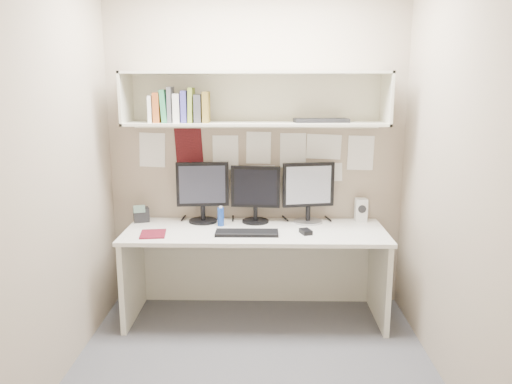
{
  "coord_description": "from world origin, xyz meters",
  "views": [
    {
      "loc": [
        0.08,
        -3.05,
        1.81
      ],
      "look_at": [
        0.01,
        0.35,
        1.09
      ],
      "focal_mm": 35.0,
      "sensor_mm": 36.0,
      "label": 1
    }
  ],
  "objects_px": {
    "monitor_left": "(203,190)",
    "keyboard": "(247,233)",
    "maroon_notebook": "(153,234)",
    "desk_phone": "(141,214)",
    "speaker": "(361,210)",
    "monitor_center": "(255,192)",
    "desk": "(255,274)",
    "monitor_right": "(308,190)"
  },
  "relations": [
    {
      "from": "desk",
      "to": "keyboard",
      "type": "bearing_deg",
      "value": -114.12
    },
    {
      "from": "monitor_left",
      "to": "desk_phone",
      "type": "height_order",
      "value": "monitor_left"
    },
    {
      "from": "monitor_left",
      "to": "speaker",
      "type": "relative_size",
      "value": 2.62
    },
    {
      "from": "speaker",
      "to": "desk_phone",
      "type": "xyz_separation_m",
      "value": [
        -1.79,
        -0.05,
        -0.04
      ]
    },
    {
      "from": "desk",
      "to": "maroon_notebook",
      "type": "bearing_deg",
      "value": -168.38
    },
    {
      "from": "maroon_notebook",
      "to": "speaker",
      "type": "bearing_deg",
      "value": 6.91
    },
    {
      "from": "keyboard",
      "to": "maroon_notebook",
      "type": "height_order",
      "value": "keyboard"
    },
    {
      "from": "monitor_right",
      "to": "desk",
      "type": "bearing_deg",
      "value": -163.77
    },
    {
      "from": "monitor_center",
      "to": "speaker",
      "type": "xyz_separation_m",
      "value": [
        0.86,
        0.05,
        -0.16
      ]
    },
    {
      "from": "desk_phone",
      "to": "speaker",
      "type": "bearing_deg",
      "value": -16.83
    },
    {
      "from": "monitor_left",
      "to": "speaker",
      "type": "xyz_separation_m",
      "value": [
        1.29,
        0.05,
        -0.17
      ]
    },
    {
      "from": "speaker",
      "to": "desk_phone",
      "type": "distance_m",
      "value": 1.79
    },
    {
      "from": "maroon_notebook",
      "to": "monitor_center",
      "type": "bearing_deg",
      "value": 18.74
    },
    {
      "from": "maroon_notebook",
      "to": "desk_phone",
      "type": "xyz_separation_m",
      "value": [
        -0.18,
        0.37,
        0.05
      ]
    },
    {
      "from": "desk",
      "to": "keyboard",
      "type": "height_order",
      "value": "keyboard"
    },
    {
      "from": "speaker",
      "to": "maroon_notebook",
      "type": "xyz_separation_m",
      "value": [
        -1.61,
        -0.42,
        -0.09
      ]
    },
    {
      "from": "monitor_center",
      "to": "maroon_notebook",
      "type": "xyz_separation_m",
      "value": [
        -0.75,
        -0.37,
        -0.24
      ]
    },
    {
      "from": "monitor_center",
      "to": "speaker",
      "type": "bearing_deg",
      "value": 8.33
    },
    {
      "from": "monitor_right",
      "to": "monitor_left",
      "type": "bearing_deg",
      "value": 168.76
    },
    {
      "from": "monitor_center",
      "to": "monitor_left",
      "type": "bearing_deg",
      "value": -174.7
    },
    {
      "from": "monitor_left",
      "to": "keyboard",
      "type": "bearing_deg",
      "value": -49.38
    },
    {
      "from": "desk",
      "to": "monitor_left",
      "type": "xyz_separation_m",
      "value": [
        -0.43,
        0.22,
        0.63
      ]
    },
    {
      "from": "monitor_left",
      "to": "desk_phone",
      "type": "relative_size",
      "value": 3.27
    },
    {
      "from": "desk",
      "to": "desk_phone",
      "type": "xyz_separation_m",
      "value": [
        -0.93,
        0.21,
        0.42
      ]
    },
    {
      "from": "maroon_notebook",
      "to": "desk",
      "type": "bearing_deg",
      "value": 3.92
    },
    {
      "from": "desk_phone",
      "to": "monitor_center",
      "type": "bearing_deg",
      "value": -18.14
    },
    {
      "from": "keyboard",
      "to": "maroon_notebook",
      "type": "bearing_deg",
      "value": -178.47
    },
    {
      "from": "monitor_center",
      "to": "desk_phone",
      "type": "xyz_separation_m",
      "value": [
        -0.93,
        -0.01,
        -0.19
      ]
    },
    {
      "from": "speaker",
      "to": "monitor_center",
      "type": "bearing_deg",
      "value": -177.0
    },
    {
      "from": "desk",
      "to": "desk_phone",
      "type": "relative_size",
      "value": 13.42
    },
    {
      "from": "monitor_right",
      "to": "maroon_notebook",
      "type": "distance_m",
      "value": 1.26
    },
    {
      "from": "monitor_right",
      "to": "desk_phone",
      "type": "height_order",
      "value": "monitor_right"
    },
    {
      "from": "monitor_center",
      "to": "desk_phone",
      "type": "relative_size",
      "value": 3.08
    },
    {
      "from": "desk",
      "to": "monitor_center",
      "type": "height_order",
      "value": "monitor_center"
    },
    {
      "from": "speaker",
      "to": "maroon_notebook",
      "type": "relative_size",
      "value": 0.84
    },
    {
      "from": "desk",
      "to": "monitor_left",
      "type": "bearing_deg",
      "value": 152.9
    },
    {
      "from": "desk",
      "to": "monitor_center",
      "type": "relative_size",
      "value": 4.36
    },
    {
      "from": "desk",
      "to": "desk_phone",
      "type": "height_order",
      "value": "desk_phone"
    },
    {
      "from": "keyboard",
      "to": "maroon_notebook",
      "type": "relative_size",
      "value": 2.1
    },
    {
      "from": "desk",
      "to": "keyboard",
      "type": "distance_m",
      "value": 0.4
    },
    {
      "from": "desk",
      "to": "speaker",
      "type": "bearing_deg",
      "value": 17.18
    },
    {
      "from": "desk",
      "to": "keyboard",
      "type": "relative_size",
      "value": 4.28
    }
  ]
}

